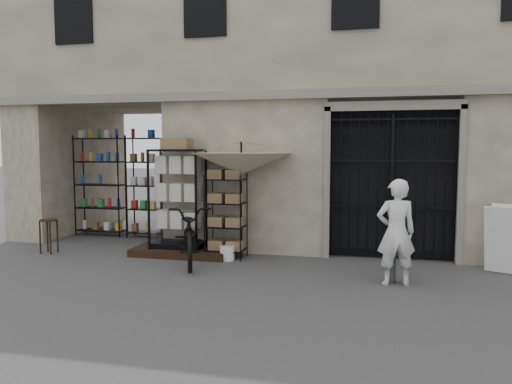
% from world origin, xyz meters
% --- Properties ---
extents(ground, '(80.00, 80.00, 0.00)m').
position_xyz_m(ground, '(0.00, 0.00, 0.00)').
color(ground, black).
rests_on(ground, ground).
extents(main_building, '(14.00, 4.00, 9.00)m').
position_xyz_m(main_building, '(0.00, 4.00, 4.50)').
color(main_building, '#B5A992').
rests_on(main_building, ground).
extents(shop_recess, '(3.00, 1.70, 3.00)m').
position_xyz_m(shop_recess, '(-4.50, 2.80, 1.50)').
color(shop_recess, black).
rests_on(shop_recess, ground).
extents(shop_shelving, '(2.70, 0.50, 2.50)m').
position_xyz_m(shop_shelving, '(-4.55, 3.30, 1.25)').
color(shop_shelving, black).
rests_on(shop_shelving, ground).
extents(iron_gate, '(2.50, 0.21, 3.00)m').
position_xyz_m(iron_gate, '(1.75, 2.28, 1.50)').
color(iron_gate, black).
rests_on(iron_gate, ground).
extents(step_platform, '(2.00, 0.90, 0.15)m').
position_xyz_m(step_platform, '(-2.40, 1.55, 0.07)').
color(step_platform, black).
rests_on(step_platform, ground).
extents(display_cabinet, '(1.12, 0.83, 2.19)m').
position_xyz_m(display_cabinet, '(-2.49, 1.60, 1.06)').
color(display_cabinet, black).
rests_on(display_cabinet, step_platform).
extents(wire_rack, '(0.80, 0.62, 1.68)m').
position_xyz_m(wire_rack, '(-1.45, 1.55, 0.82)').
color(wire_rack, black).
rests_on(wire_rack, ground).
extents(market_umbrella, '(1.89, 1.92, 2.78)m').
position_xyz_m(market_umbrella, '(-1.15, 1.60, 2.00)').
color(market_umbrella, black).
rests_on(market_umbrella, ground).
extents(white_bucket, '(0.32, 0.32, 0.28)m').
position_xyz_m(white_bucket, '(-1.36, 1.33, 0.14)').
color(white_bucket, white).
rests_on(white_bucket, ground).
extents(bicycle, '(1.13, 1.34, 2.17)m').
position_xyz_m(bicycle, '(-1.99, 0.94, 0.00)').
color(bicycle, black).
rests_on(bicycle, ground).
extents(wooden_stool, '(0.38, 0.38, 0.72)m').
position_xyz_m(wooden_stool, '(-5.17, 1.09, 0.38)').
color(wooden_stool, black).
rests_on(wooden_stool, ground).
extents(steel_bollard, '(0.18, 0.18, 0.85)m').
position_xyz_m(steel_bollard, '(1.71, 0.40, 0.43)').
color(steel_bollard, '#444A50').
rests_on(steel_bollard, ground).
extents(shopkeeper, '(1.03, 1.81, 0.41)m').
position_xyz_m(shopkeeper, '(1.77, 0.28, 0.00)').
color(shopkeeper, silver).
rests_on(shopkeeper, ground).
extents(easel_sign, '(0.77, 0.81, 1.18)m').
position_xyz_m(easel_sign, '(3.65, 1.49, 0.61)').
color(easel_sign, silver).
rests_on(easel_sign, ground).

